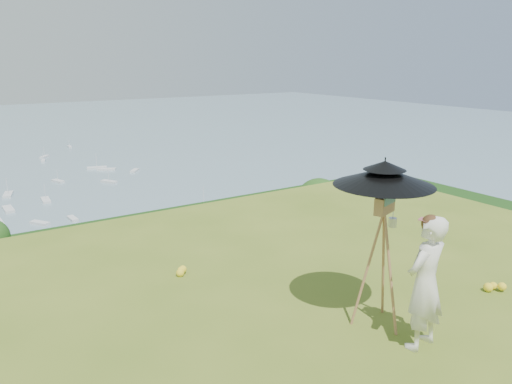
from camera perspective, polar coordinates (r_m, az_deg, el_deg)
slope_trees at (r=41.83m, az=-26.07°, el=-12.32°), size 110.00×50.00×6.00m
painter at (r=5.80m, az=18.77°, el=-9.80°), size 0.61×0.45×1.54m
field_easel at (r=6.09m, az=14.10°, el=-7.15°), size 0.84×0.84×1.75m
sun_umbrella at (r=5.84m, az=14.38°, el=0.90°), size 1.47×1.47×0.62m
painter_cap at (r=5.55m, az=19.40°, el=-2.95°), size 0.26×0.28×0.10m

